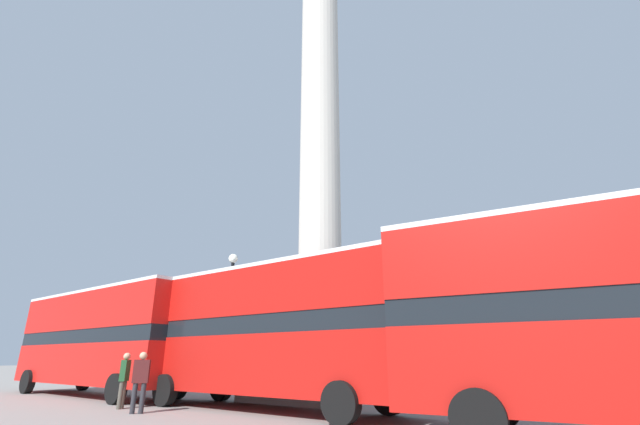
{
  "coord_description": "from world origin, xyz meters",
  "views": [
    {
      "loc": [
        9.84,
        -14.34,
        1.5
      ],
      "look_at": [
        0.0,
        0.0,
        7.44
      ],
      "focal_mm": 24.0,
      "sensor_mm": 36.0,
      "label": 1
    }
  ],
  "objects_px": {
    "pedestrian_by_plinth": "(141,379)",
    "bus_a": "(104,337)",
    "pedestrian_near_lamp": "(124,377)",
    "bus_c": "(270,329)",
    "street_lamp": "(229,319)",
    "equestrian_statue": "(177,353)",
    "monument_column": "(320,173)"
  },
  "relations": [
    {
      "from": "bus_c",
      "to": "street_lamp",
      "type": "distance_m",
      "value": 4.17
    },
    {
      "from": "monument_column",
      "to": "pedestrian_by_plinth",
      "type": "distance_m",
      "value": 10.67
    },
    {
      "from": "bus_c",
      "to": "street_lamp",
      "type": "height_order",
      "value": "street_lamp"
    },
    {
      "from": "equestrian_statue",
      "to": "pedestrian_near_lamp",
      "type": "bearing_deg",
      "value": -46.91
    },
    {
      "from": "street_lamp",
      "to": "pedestrian_near_lamp",
      "type": "bearing_deg",
      "value": -95.76
    },
    {
      "from": "bus_c",
      "to": "equestrian_statue",
      "type": "bearing_deg",
      "value": 156.32
    },
    {
      "from": "bus_a",
      "to": "bus_c",
      "type": "bearing_deg",
      "value": 4.23
    },
    {
      "from": "bus_c",
      "to": "pedestrian_near_lamp",
      "type": "xyz_separation_m",
      "value": [
        -4.13,
        -2.23,
        -1.45
      ]
    },
    {
      "from": "street_lamp",
      "to": "pedestrian_by_plinth",
      "type": "distance_m",
      "value": 5.04
    },
    {
      "from": "pedestrian_by_plinth",
      "to": "bus_a",
      "type": "bearing_deg",
      "value": -63.62
    },
    {
      "from": "equestrian_statue",
      "to": "pedestrian_near_lamp",
      "type": "distance_m",
      "value": 11.42
    },
    {
      "from": "bus_a",
      "to": "equestrian_statue",
      "type": "xyz_separation_m",
      "value": [
        -2.75,
        6.06,
        -0.61
      ]
    },
    {
      "from": "pedestrian_near_lamp",
      "to": "pedestrian_by_plinth",
      "type": "distance_m",
      "value": 1.61
    },
    {
      "from": "equestrian_statue",
      "to": "pedestrian_by_plinth",
      "type": "distance_m",
      "value": 12.84
    },
    {
      "from": "equestrian_statue",
      "to": "pedestrian_near_lamp",
      "type": "relative_size",
      "value": 3.74
    },
    {
      "from": "bus_a",
      "to": "street_lamp",
      "type": "height_order",
      "value": "street_lamp"
    },
    {
      "from": "street_lamp",
      "to": "pedestrian_by_plinth",
      "type": "xyz_separation_m",
      "value": [
        1.14,
        -4.45,
        -2.06
      ]
    },
    {
      "from": "bus_c",
      "to": "pedestrian_by_plinth",
      "type": "relative_size",
      "value": 6.04
    },
    {
      "from": "bus_a",
      "to": "bus_c",
      "type": "distance_m",
      "value": 9.33
    },
    {
      "from": "street_lamp",
      "to": "pedestrian_near_lamp",
      "type": "distance_m",
      "value": 4.52
    },
    {
      "from": "bus_c",
      "to": "pedestrian_near_lamp",
      "type": "distance_m",
      "value": 4.91
    },
    {
      "from": "bus_a",
      "to": "pedestrian_near_lamp",
      "type": "relative_size",
      "value": 6.73
    },
    {
      "from": "bus_a",
      "to": "pedestrian_by_plinth",
      "type": "relative_size",
      "value": 6.69
    },
    {
      "from": "pedestrian_near_lamp",
      "to": "monument_column",
      "type": "bearing_deg",
      "value": 109.12
    },
    {
      "from": "equestrian_statue",
      "to": "pedestrian_near_lamp",
      "type": "xyz_separation_m",
      "value": [
        7.96,
        -8.14,
        -0.83
      ]
    },
    {
      "from": "bus_a",
      "to": "pedestrian_by_plinth",
      "type": "distance_m",
      "value": 7.35
    },
    {
      "from": "bus_c",
      "to": "pedestrian_by_plinth",
      "type": "xyz_separation_m",
      "value": [
        -2.58,
        -2.68,
        -1.44
      ]
    },
    {
      "from": "monument_column",
      "to": "equestrian_statue",
      "type": "xyz_separation_m",
      "value": [
        -11.55,
        2.31,
        -7.55
      ]
    },
    {
      "from": "pedestrian_near_lamp",
      "to": "bus_a",
      "type": "bearing_deg",
      "value": -151.1
    },
    {
      "from": "monument_column",
      "to": "pedestrian_by_plinth",
      "type": "xyz_separation_m",
      "value": [
        -2.05,
        -6.28,
        -8.37
      ]
    },
    {
      "from": "bus_a",
      "to": "pedestrian_by_plinth",
      "type": "xyz_separation_m",
      "value": [
        6.75,
        -2.54,
        -1.44
      ]
    },
    {
      "from": "monument_column",
      "to": "equestrian_statue",
      "type": "bearing_deg",
      "value": 168.67
    }
  ]
}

